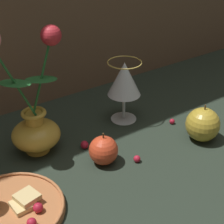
{
  "coord_description": "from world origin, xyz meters",
  "views": [
    {
      "loc": [
        -0.37,
        -0.57,
        0.52
      ],
      "look_at": [
        0.05,
        0.02,
        0.1
      ],
      "focal_mm": 60.0,
      "sensor_mm": 36.0,
      "label": 1
    }
  ],
  "objects_px": {
    "plate_with_pastries": "(7,207)",
    "apple_near_glass": "(203,124)",
    "wine_glass": "(124,81)",
    "vase": "(33,118)",
    "apple_beside_vase": "(104,150)"
  },
  "relations": [
    {
      "from": "apple_beside_vase",
      "to": "wine_glass",
      "type": "bearing_deg",
      "value": 40.45
    },
    {
      "from": "vase",
      "to": "plate_with_pastries",
      "type": "bearing_deg",
      "value": -130.66
    },
    {
      "from": "wine_glass",
      "to": "apple_near_glass",
      "type": "relative_size",
      "value": 1.73
    },
    {
      "from": "wine_glass",
      "to": "apple_beside_vase",
      "type": "bearing_deg",
      "value": -139.55
    },
    {
      "from": "vase",
      "to": "plate_with_pastries",
      "type": "distance_m",
      "value": 0.21
    },
    {
      "from": "apple_beside_vase",
      "to": "apple_near_glass",
      "type": "distance_m",
      "value": 0.25
    },
    {
      "from": "wine_glass",
      "to": "plate_with_pastries",
      "type": "bearing_deg",
      "value": -158.48
    },
    {
      "from": "plate_with_pastries",
      "to": "apple_near_glass",
      "type": "height_order",
      "value": "apple_near_glass"
    },
    {
      "from": "plate_with_pastries",
      "to": "wine_glass",
      "type": "relative_size",
      "value": 1.25
    },
    {
      "from": "apple_near_glass",
      "to": "vase",
      "type": "bearing_deg",
      "value": 152.18
    },
    {
      "from": "vase",
      "to": "apple_beside_vase",
      "type": "height_order",
      "value": "vase"
    },
    {
      "from": "vase",
      "to": "wine_glass",
      "type": "bearing_deg",
      "value": 0.02
    },
    {
      "from": "vase",
      "to": "apple_beside_vase",
      "type": "relative_size",
      "value": 4.04
    },
    {
      "from": "plate_with_pastries",
      "to": "apple_beside_vase",
      "type": "relative_size",
      "value": 2.64
    },
    {
      "from": "plate_with_pastries",
      "to": "vase",
      "type": "bearing_deg",
      "value": 49.34
    }
  ]
}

